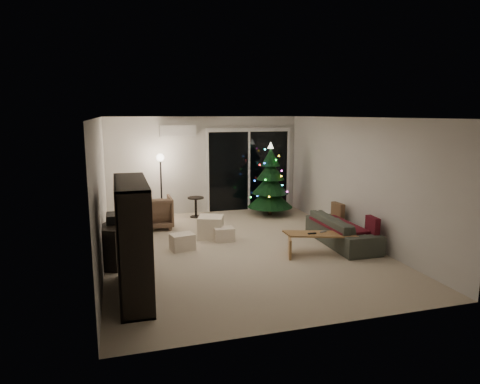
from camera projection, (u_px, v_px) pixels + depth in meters
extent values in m
plane|color=beige|center=(239.00, 248.00, 8.30)|extent=(6.50, 6.50, 0.00)
plane|color=white|center=(239.00, 118.00, 7.84)|extent=(6.50, 6.50, 0.00)
cube|color=silver|center=(205.00, 165.00, 11.14)|extent=(5.00, 0.02, 2.50)
cube|color=silver|center=(317.00, 228.00, 5.00)|extent=(5.00, 0.02, 2.50)
cube|color=silver|center=(101.00, 191.00, 7.38)|extent=(0.02, 6.50, 2.50)
cube|color=silver|center=(356.00, 179.00, 8.76)|extent=(0.02, 6.50, 2.50)
cube|color=black|center=(249.00, 171.00, 11.49)|extent=(2.20, 0.02, 2.10)
cube|color=white|center=(178.00, 131.00, 10.67)|extent=(0.90, 0.22, 0.28)
cube|color=#3F3833|center=(243.00, 207.00, 12.18)|extent=(2.60, 1.00, 0.10)
cube|color=white|center=(239.00, 186.00, 12.45)|extent=(2.20, 0.06, 1.00)
cube|color=black|center=(118.00, 242.00, 7.50)|extent=(0.86, 1.21, 0.71)
cube|color=black|center=(117.00, 218.00, 7.42)|extent=(0.36, 0.43, 0.15)
imported|color=brown|center=(154.00, 212.00, 9.69)|extent=(0.79, 0.81, 0.73)
cube|color=beige|center=(211.00, 227.00, 8.98)|extent=(0.64, 0.64, 0.45)
cube|color=silver|center=(182.00, 242.00, 8.18)|extent=(0.49, 0.41, 0.31)
cube|color=silver|center=(224.00, 234.00, 8.75)|extent=(0.40, 0.30, 0.28)
cylinder|color=black|center=(196.00, 207.00, 10.74)|extent=(0.50, 0.50, 0.51)
cylinder|color=black|center=(161.00, 188.00, 10.39)|extent=(0.25, 0.25, 1.55)
imported|color=#4C5446|center=(342.00, 230.00, 8.52)|extent=(0.79, 1.93, 0.56)
cube|color=#50171A|center=(338.00, 225.00, 8.47)|extent=(0.60, 1.38, 0.05)
cube|color=brown|center=(338.00, 211.00, 9.16)|extent=(0.14, 0.38, 0.37)
cube|color=#50171A|center=(372.00, 227.00, 7.93)|extent=(0.14, 0.37, 0.37)
cube|color=black|center=(312.00, 233.00, 7.85)|extent=(0.15, 0.05, 0.02)
cube|color=slate|center=(323.00, 232.00, 7.97)|extent=(0.15, 0.09, 0.02)
cone|color=#0F3915|center=(270.00, 179.00, 10.87)|extent=(1.34, 1.34, 1.87)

